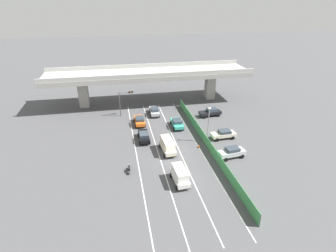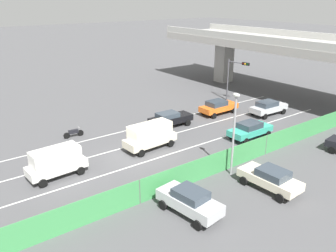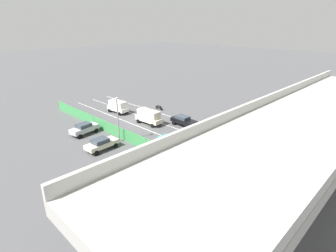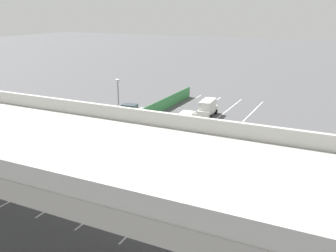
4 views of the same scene
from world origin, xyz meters
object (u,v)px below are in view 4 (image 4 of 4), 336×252
object	(u,v)px
car_taxi_orange	(166,167)
traffic_cone	(142,126)
parked_sedan_dark	(27,145)
parked_sedan_cream	(96,121)
street_lamp	(118,99)
traffic_light	(166,163)
car_taxi_teal	(116,146)
parked_wagon_silver	(130,110)
car_sedan_black	(195,143)
car_van_white	(208,107)
motorcycle	(247,127)
car_sedan_silver	(103,179)
car_van_cream	(184,123)

from	to	relation	value
car_taxi_orange	traffic_cone	xyz separation A→B (m)	(8.90, -11.18, -0.64)
car_taxi_orange	parked_sedan_dark	world-z (taller)	parked_sedan_dark
parked_sedan_cream	traffic_cone	bearing A→B (deg)	-156.08
street_lamp	traffic_cone	world-z (taller)	street_lamp
parked_sedan_dark	traffic_light	size ratio (longest dim) A/B	0.91
car_taxi_teal	parked_wagon_silver	size ratio (longest dim) A/B	1.02
car_sedan_black	parked_sedan_dark	xyz separation A→B (m)	(15.18, 8.32, 0.03)
car_van_white	motorcycle	size ratio (longest dim) A/B	2.25
parked_sedan_dark	parked_wagon_silver	bearing A→B (deg)	-97.41
car_taxi_teal	traffic_cone	world-z (taller)	car_taxi_teal
traffic_cone	parked_sedan_dark	bearing A→B (deg)	63.21
car_sedan_black	parked_sedan_dark	distance (m)	17.31
car_sedan_silver	car_van_white	distance (m)	24.48
car_sedan_black	parked_sedan_dark	size ratio (longest dim) A/B	0.97
car_taxi_teal	motorcycle	xyz separation A→B (m)	(-10.20, -13.45, -0.43)
motorcycle	parked_sedan_dark	size ratio (longest dim) A/B	0.40
parked_wagon_silver	traffic_cone	size ratio (longest dim) A/B	7.70
car_sedan_black	car_van_cream	distance (m)	5.80
car_van_cream	traffic_cone	size ratio (longest dim) A/B	8.41
car_van_cream	car_taxi_orange	distance (m)	12.15
car_taxi_orange	motorcycle	size ratio (longest dim) A/B	2.42
car_sedan_silver	motorcycle	distance (m)	21.59
car_sedan_silver	parked_sedan_cream	xyz separation A→B (m)	(10.58, -13.20, -0.03)
car_van_white	motorcycle	world-z (taller)	car_van_white
parked_wagon_silver	parked_sedan_dark	size ratio (longest dim) A/B	0.93
parked_wagon_silver	street_lamp	world-z (taller)	street_lamp
car_van_cream	parked_wagon_silver	world-z (taller)	car_van_cream
car_sedan_silver	parked_wagon_silver	bearing A→B (deg)	-64.20
car_sedan_black	traffic_light	size ratio (longest dim) A/B	0.87
car_taxi_orange	parked_sedan_cream	distance (m)	16.72
car_sedan_silver	traffic_cone	xyz separation A→B (m)	(5.28, -15.55, -0.65)
traffic_light	street_lamp	bearing A→B (deg)	-47.01
parked_sedan_dark	street_lamp	bearing A→B (deg)	-111.50
car_sedan_silver	car_taxi_orange	distance (m)	5.67
parked_wagon_silver	parked_sedan_dark	bearing A→B (deg)	82.59
car_taxi_teal	car_van_cream	bearing A→B (deg)	-111.96
street_lamp	traffic_cone	xyz separation A→B (m)	(-2.11, -1.83, -3.66)
motorcycle	traffic_cone	size ratio (longest dim) A/B	3.36
parked_sedan_dark	street_lamp	world-z (taller)	street_lamp
parked_wagon_silver	parked_sedan_cream	xyz separation A→B (m)	(1.11, 6.38, -0.05)
car_van_white	parked_sedan_dark	distance (m)	24.48
car_taxi_orange	car_taxi_teal	size ratio (longest dim) A/B	1.03
traffic_light	car_sedan_black	bearing A→B (deg)	-77.94
car_taxi_teal	car_sedan_black	bearing A→B (deg)	-148.57
car_van_cream	car_van_white	size ratio (longest dim) A/B	1.11
car_taxi_orange	car_taxi_teal	world-z (taller)	car_taxi_orange
street_lamp	traffic_light	bearing A→B (deg)	132.99
car_taxi_orange	street_lamp	distance (m)	14.76
parked_sedan_cream	street_lamp	bearing A→B (deg)	-170.67
traffic_light	parked_wagon_silver	bearing A→B (deg)	-52.56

